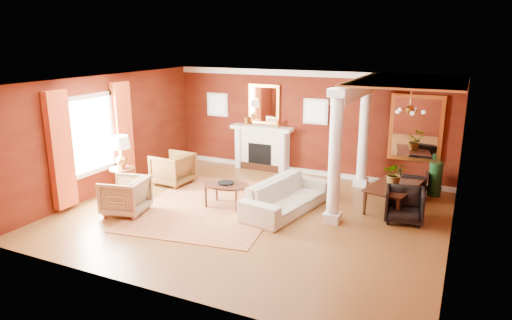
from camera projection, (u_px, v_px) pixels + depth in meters
The scene contains 27 objects.
ground at pixel (253, 214), 10.06m from camera, with size 8.00×8.00×0.00m, color brown.
room_shell at pixel (253, 124), 9.54m from camera, with size 8.04×7.04×2.92m.
fireplace at pixel (262, 148), 13.33m from camera, with size 1.85×0.42×1.29m.
overmantel_mirror at pixel (264, 104), 13.12m from camera, with size 0.95×0.07×1.15m.
flank_window_left at pixel (217, 105), 13.79m from camera, with size 0.70×0.07×0.70m.
flank_window_right at pixel (316, 111), 12.52m from camera, with size 0.70×0.07×0.70m.
left_window at pixel (94, 140), 10.77m from camera, with size 0.21×2.55×2.60m.
column_front at pixel (335, 157), 9.26m from camera, with size 0.36×0.36×2.80m.
column_back at pixel (364, 132), 11.62m from camera, with size 0.36×0.36×2.80m.
header_beam at pixel (357, 90), 10.34m from camera, with size 0.30×3.20×0.32m, color white.
amber_ceiling at pixel (410, 81), 9.68m from camera, with size 2.30×3.40×0.04m, color #D0833D.
dining_mirror at pixel (416, 128), 11.49m from camera, with size 1.30×0.07×1.70m.
chandelier at pixel (410, 110), 9.86m from camera, with size 0.60×0.62×0.75m.
crown_trim at pixel (308, 74), 12.35m from camera, with size 8.00×0.08×0.16m, color white.
base_trim at pixel (305, 171), 13.07m from camera, with size 8.00×0.08×0.12m, color white.
rug at pixel (212, 206), 10.54m from camera, with size 3.00×4.00×0.02m, color maroon.
sofa at pixel (287, 191), 10.12m from camera, with size 2.43×0.71×0.95m, color beige.
armchair_leopard at pixel (173, 167), 12.00m from camera, with size 0.90×0.84×0.93m, color black.
armchair_stripe at pixel (125, 194), 9.99m from camera, with size 0.87×0.82×0.90m, color tan.
coffee_table at pixel (226, 186), 10.35m from camera, with size 1.11×1.11×0.56m.
coffee_book at pixel (224, 179), 10.29m from camera, with size 0.16×0.02×0.22m, color black.
side_table at pixel (122, 156), 10.95m from camera, with size 0.60×0.60×1.51m.
dining_table at pixel (395, 190), 10.24m from camera, with size 1.61×0.56×0.90m, color black.
dining_chair_near at pixel (404, 204), 9.56m from camera, with size 0.77×0.72×0.79m, color black.
dining_chair_far at pixel (412, 183), 11.07m from camera, with size 0.67×0.63×0.69m, color black.
green_urn at pixel (435, 182), 11.16m from camera, with size 0.35×0.35×0.85m.
potted_plant at pixel (396, 162), 10.05m from camera, with size 0.50×0.55×0.43m, color #26591E.
Camera 1 is at (4.05, -8.49, 3.77)m, focal length 32.00 mm.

